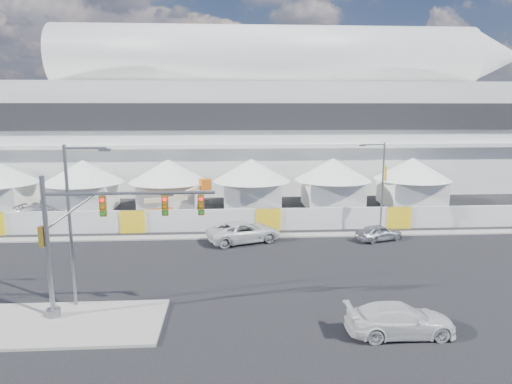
{
  "coord_description": "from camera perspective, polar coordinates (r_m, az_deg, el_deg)",
  "views": [
    {
      "loc": [
        2.42,
        -25.18,
        10.96
      ],
      "look_at": [
        4.62,
        10.0,
        4.37
      ],
      "focal_mm": 32.0,
      "sensor_mm": 36.0,
      "label": 1
    }
  ],
  "objects": [
    {
      "name": "tent_row",
      "position": [
        49.84,
        -5.75,
        1.52
      ],
      "size": [
        53.4,
        8.4,
        5.4
      ],
      "color": "white",
      "rests_on": "ground"
    },
    {
      "name": "hoarding_fence",
      "position": [
        41.07,
        1.53,
        -3.45
      ],
      "size": [
        70.0,
        0.25,
        2.0
      ],
      "primitive_type": "cube",
      "color": "silver",
      "rests_on": "ground"
    },
    {
      "name": "far_curb",
      "position": [
        42.99,
        20.77,
        -4.8
      ],
      "size": [
        80.0,
        1.2,
        0.12
      ],
      "primitive_type": "cube",
      "color": "gray",
      "rests_on": "ground"
    },
    {
      "name": "stadium",
      "position": [
        67.0,
        1.83,
        9.3
      ],
      "size": [
        80.0,
        24.8,
        21.98
      ],
      "color": "silver",
      "rests_on": "ground"
    },
    {
      "name": "median_island",
      "position": [
        26.11,
        -22.84,
        -14.93
      ],
      "size": [
        10.0,
        5.0,
        0.15
      ],
      "primitive_type": "cube",
      "color": "gray",
      "rests_on": "ground"
    },
    {
      "name": "pickup_near",
      "position": [
        24.08,
        17.57,
        -14.98
      ],
      "size": [
        2.16,
        5.29,
        1.54
      ],
      "primitive_type": "imported",
      "rotation": [
        0.0,
        0.0,
        1.57
      ],
      "color": "silver",
      "rests_on": "ground"
    },
    {
      "name": "lot_car_c",
      "position": [
        49.44,
        -25.1,
        -2.35
      ],
      "size": [
        3.12,
        5.46,
        1.49
      ],
      "primitive_type": "imported",
      "rotation": [
        0.0,
        0.0,
        1.36
      ],
      "color": "#B7B7BC",
      "rests_on": "ground"
    },
    {
      "name": "pickup_curb",
      "position": [
        37.69,
        -1.52,
        -4.98
      ],
      "size": [
        4.71,
        6.67,
        1.69
      ],
      "primitive_type": "imported",
      "rotation": [
        0.0,
        0.0,
        1.92
      ],
      "color": "silver",
      "rests_on": "ground"
    },
    {
      "name": "ground",
      "position": [
        27.57,
        -8.54,
        -12.96
      ],
      "size": [
        160.0,
        160.0,
        0.0
      ],
      "primitive_type": "plane",
      "color": "black",
      "rests_on": "ground"
    },
    {
      "name": "sedan_silver",
      "position": [
        39.41,
        15.11,
        -4.91
      ],
      "size": [
        2.79,
        4.28,
        1.36
      ],
      "primitive_type": "imported",
      "rotation": [
        0.0,
        0.0,
        1.9
      ],
      "color": "#ACACB1",
      "rests_on": "ground"
    },
    {
      "name": "traffic_mast",
      "position": [
        25.01,
        -20.67,
        -5.7
      ],
      "size": [
        8.92,
        0.72,
        7.45
      ],
      "color": "slate",
      "rests_on": "median_island"
    },
    {
      "name": "streetlight_curb",
      "position": [
        40.37,
        15.31,
        1.26
      ],
      "size": [
        2.38,
        0.54,
        8.05
      ],
      "color": "gray",
      "rests_on": "ground"
    },
    {
      "name": "boom_lift",
      "position": [
        44.55,
        -11.81,
        -2.47
      ],
      "size": [
        8.06,
        3.02,
        3.95
      ],
      "rotation": [
        0.0,
        0.0,
        0.36
      ],
      "color": "orange",
      "rests_on": "ground"
    },
    {
      "name": "streetlight_median",
      "position": [
        26.32,
        -21.83,
        -2.7
      ],
      "size": [
        2.46,
        0.25,
        8.89
      ],
      "color": "gray",
      "rests_on": "median_island"
    }
  ]
}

